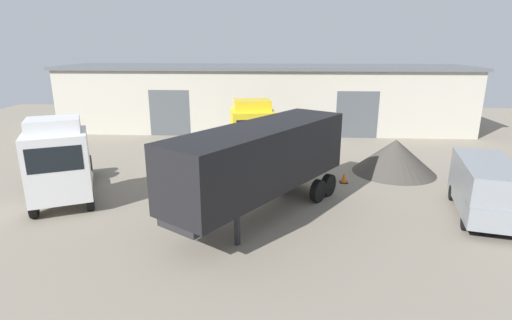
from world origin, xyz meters
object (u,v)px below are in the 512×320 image
object	(u,v)px
delivery_van_grey	(486,188)
tractor_unit_yellow	(252,133)
traffic_cone	(344,178)
tractor_unit_white	(60,164)
gravel_pile	(395,156)
container_trailer_blue	(262,159)

from	to	relation	value
delivery_van_grey	tractor_unit_yellow	bearing A→B (deg)	-112.83
traffic_cone	tractor_unit_white	bearing A→B (deg)	-164.53
traffic_cone	gravel_pile	bearing A→B (deg)	32.00
gravel_pile	delivery_van_grey	bearing A→B (deg)	-71.72
container_trailer_blue	gravel_pile	distance (m)	9.78
tractor_unit_white	tractor_unit_yellow	world-z (taller)	tractor_unit_white
container_trailer_blue	tractor_unit_yellow	bearing A→B (deg)	-139.03
tractor_unit_yellow	gravel_pile	xyz separation A→B (m)	(8.18, -1.55, -0.87)
delivery_van_grey	traffic_cone	xyz separation A→B (m)	(-5.10, 4.13, -1.04)
tractor_unit_yellow	gravel_pile	bearing A→B (deg)	68.34
delivery_van_grey	gravel_pile	bearing A→B (deg)	-147.76
tractor_unit_white	traffic_cone	bearing A→B (deg)	80.03
container_trailer_blue	delivery_van_grey	size ratio (longest dim) A/B	1.74
container_trailer_blue	delivery_van_grey	world-z (taller)	container_trailer_blue
tractor_unit_white	delivery_van_grey	size ratio (longest dim) A/B	1.30
gravel_pile	tractor_unit_yellow	bearing A→B (deg)	169.25
delivery_van_grey	traffic_cone	distance (m)	6.64
traffic_cone	delivery_van_grey	bearing A→B (deg)	-38.97
tractor_unit_white	gravel_pile	bearing A→B (deg)	83.49
tractor_unit_white	tractor_unit_yellow	bearing A→B (deg)	105.98
tractor_unit_white	delivery_van_grey	xyz separation A→B (m)	(18.27, -0.48, -0.59)
gravel_pile	traffic_cone	world-z (taller)	gravel_pile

